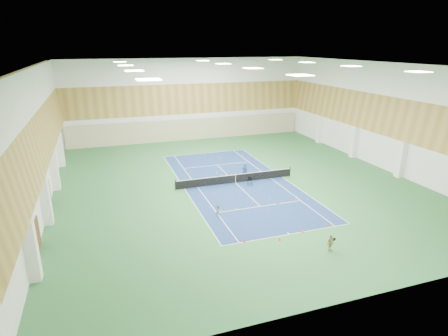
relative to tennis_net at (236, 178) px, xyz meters
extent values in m
plane|color=#2A6232|center=(0.00, 0.00, -0.55)|extent=(40.00, 40.00, 0.00)
cube|color=navy|center=(0.00, 0.00, -0.55)|extent=(10.97, 23.77, 0.01)
cube|color=#C6B793|center=(0.00, 19.75, 1.05)|extent=(35.40, 0.16, 3.20)
cube|color=#593319|center=(-17.92, -8.00, 0.55)|extent=(0.08, 1.80, 2.20)
cube|color=#593319|center=(-17.92, 0.00, 0.55)|extent=(0.08, 1.80, 2.20)
imported|color=navy|center=(1.37, 0.84, 0.31)|extent=(0.72, 0.57, 1.73)
imported|color=gray|center=(-4.14, -6.99, -0.07)|extent=(0.56, 0.49, 0.97)
imported|color=tan|center=(1.55, -14.95, 0.09)|extent=(0.81, 0.50, 1.28)
cone|color=#DA530B|center=(-3.98, -6.23, -0.45)|extent=(0.18, 0.18, 0.20)
cone|color=#E95C0C|center=(-0.93, -6.28, -0.43)|extent=(0.22, 0.22, 0.24)
cone|color=red|center=(1.73, -6.37, -0.43)|extent=(0.21, 0.21, 0.23)
cone|color=#DF5B0B|center=(3.74, -6.27, -0.43)|extent=(0.22, 0.22, 0.24)
cone|color=#F94D0D|center=(-3.68, -11.82, -0.42)|extent=(0.23, 0.23, 0.25)
cone|color=#F84D0D|center=(-1.13, -12.46, -0.43)|extent=(0.23, 0.23, 0.25)
cone|color=orange|center=(1.09, -12.01, -0.43)|extent=(0.23, 0.23, 0.25)
cone|color=#D5560B|center=(3.68, -11.59, -0.43)|extent=(0.23, 0.23, 0.25)
camera|label=1|loc=(-12.99, -34.55, 13.34)|focal=30.00mm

